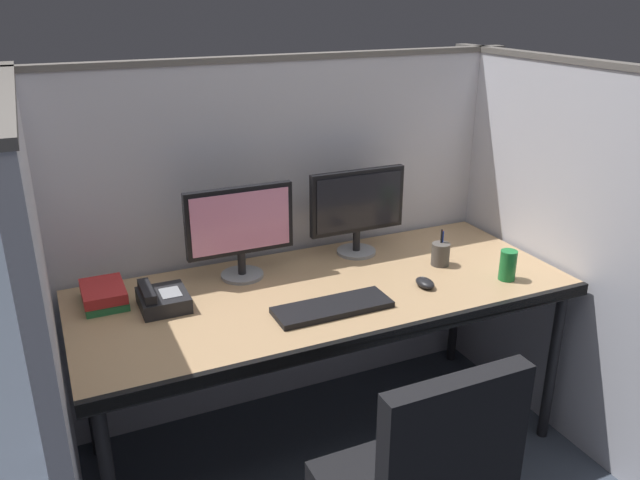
% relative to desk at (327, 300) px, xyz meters
% --- Properties ---
extents(cubicle_partition_rear, '(2.21, 0.06, 1.57)m').
position_rel_desk_xyz_m(cubicle_partition_rear, '(0.00, 0.46, 0.10)').
color(cubicle_partition_rear, silver).
rests_on(cubicle_partition_rear, ground).
extents(cubicle_partition_left, '(0.06, 1.41, 1.57)m').
position_rel_desk_xyz_m(cubicle_partition_left, '(-0.99, -0.09, 0.10)').
color(cubicle_partition_left, silver).
rests_on(cubicle_partition_left, ground).
extents(cubicle_partition_right, '(0.06, 1.41, 1.57)m').
position_rel_desk_xyz_m(cubicle_partition_right, '(0.99, -0.09, 0.10)').
color(cubicle_partition_right, silver).
rests_on(cubicle_partition_right, ground).
extents(desk, '(1.90, 0.80, 0.74)m').
position_rel_desk_xyz_m(desk, '(0.00, 0.00, 0.00)').
color(desk, tan).
rests_on(desk, ground).
extents(monitor_left, '(0.43, 0.17, 0.37)m').
position_rel_desk_xyz_m(monitor_left, '(-0.26, 0.24, 0.27)').
color(monitor_left, gray).
rests_on(monitor_left, desk).
extents(monitor_right, '(0.43, 0.17, 0.37)m').
position_rel_desk_xyz_m(monitor_right, '(0.27, 0.27, 0.27)').
color(monitor_right, gray).
rests_on(monitor_right, desk).
extents(keyboard_main, '(0.43, 0.15, 0.02)m').
position_rel_desk_xyz_m(keyboard_main, '(-0.05, -0.17, 0.06)').
color(keyboard_main, black).
rests_on(keyboard_main, desk).
extents(computer_mouse, '(0.06, 0.10, 0.04)m').
position_rel_desk_xyz_m(computer_mouse, '(0.35, -0.14, 0.07)').
color(computer_mouse, black).
rests_on(computer_mouse, desk).
extents(soda_can, '(0.07, 0.07, 0.12)m').
position_rel_desk_xyz_m(soda_can, '(0.69, -0.22, 0.11)').
color(soda_can, '#197233').
rests_on(soda_can, desk).
extents(pen_cup, '(0.08, 0.08, 0.15)m').
position_rel_desk_xyz_m(pen_cup, '(0.53, 0.01, 0.10)').
color(pen_cup, '#4C4742').
rests_on(pen_cup, desk).
extents(book_stack, '(0.15, 0.21, 0.07)m').
position_rel_desk_xyz_m(book_stack, '(-0.79, 0.23, 0.08)').
color(book_stack, '#26723F').
rests_on(book_stack, desk).
extents(desk_phone, '(0.17, 0.19, 0.09)m').
position_rel_desk_xyz_m(desk_phone, '(-0.61, 0.11, 0.08)').
color(desk_phone, black).
rests_on(desk_phone, desk).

